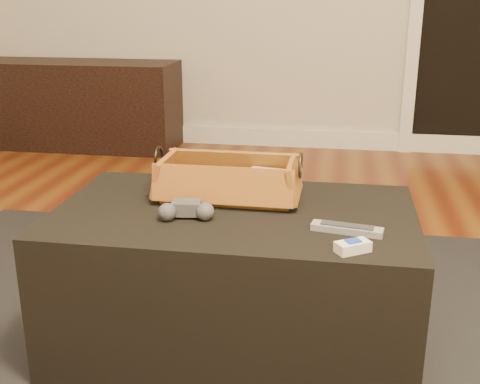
% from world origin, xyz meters
% --- Properties ---
extents(baseboard, '(5.00, 0.04, 0.12)m').
position_xyz_m(baseboard, '(0.00, 2.73, 0.06)').
color(baseboard, white).
rests_on(baseboard, floor).
extents(media_cabinet, '(1.46, 0.45, 0.57)m').
position_xyz_m(media_cabinet, '(-1.39, 2.51, 0.29)').
color(media_cabinet, black).
rests_on(media_cabinet, floor).
extents(area_rug, '(2.60, 2.00, 0.01)m').
position_xyz_m(area_rug, '(0.14, 0.21, 0.01)').
color(area_rug, black).
rests_on(area_rug, floor).
extents(ottoman, '(1.00, 0.60, 0.42)m').
position_xyz_m(ottoman, '(0.14, 0.26, 0.22)').
color(ottoman, black).
rests_on(ottoman, area_rug).
extents(tv_remote, '(0.23, 0.07, 0.02)m').
position_xyz_m(tv_remote, '(0.08, 0.34, 0.46)').
color(tv_remote, black).
rests_on(tv_remote, wicker_basket).
extents(cloth_bundle, '(0.13, 0.10, 0.06)m').
position_xyz_m(cloth_bundle, '(0.21, 0.39, 0.48)').
color(cloth_bundle, tan).
rests_on(cloth_bundle, wicker_basket).
extents(wicker_basket, '(0.43, 0.22, 0.15)m').
position_xyz_m(wicker_basket, '(0.10, 0.36, 0.48)').
color(wicker_basket, '#AB7126').
rests_on(wicker_basket, ottoman).
extents(game_controller, '(0.16, 0.10, 0.05)m').
position_xyz_m(game_controller, '(0.02, 0.17, 0.46)').
color(game_controller, '#3C3C3F').
rests_on(game_controller, ottoman).
extents(silver_remote, '(0.18, 0.07, 0.02)m').
position_xyz_m(silver_remote, '(0.45, 0.14, 0.44)').
color(silver_remote, '#999AA0').
rests_on(silver_remote, ottoman).
extents(cream_gadget, '(0.09, 0.08, 0.03)m').
position_xyz_m(cream_gadget, '(0.46, 0.02, 0.45)').
color(cream_gadget, white).
rests_on(cream_gadget, ottoman).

